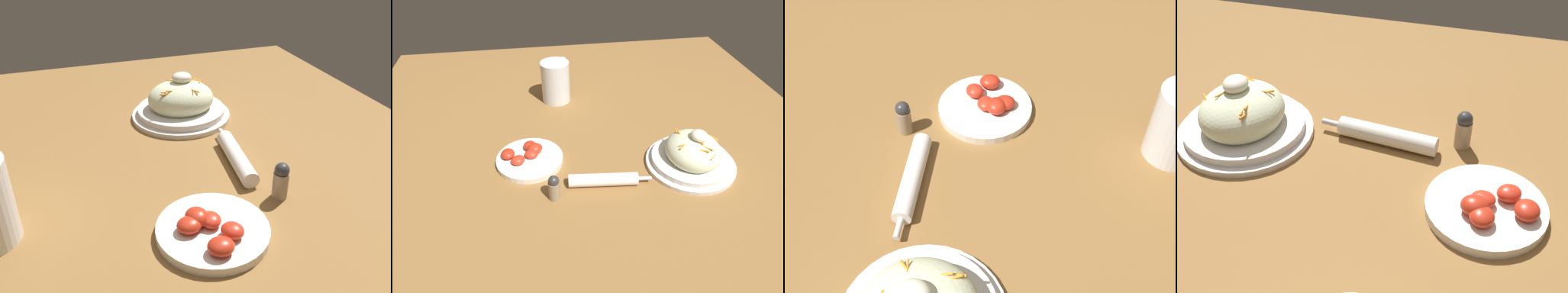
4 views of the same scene
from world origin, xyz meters
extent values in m
plane|color=olive|center=(0.00, 0.00, 0.00)|extent=(1.43, 1.43, 0.00)
cylinder|color=orange|center=(-0.21, -0.21, 0.08)|extent=(0.00, 0.02, 0.00)
cylinder|color=orange|center=(-0.15, -0.22, 0.08)|extent=(0.02, 0.01, 0.01)
cylinder|color=orange|center=(-0.15, -0.21, 0.08)|extent=(0.03, 0.01, 0.01)
cylinder|color=orange|center=(-0.16, -0.22, 0.08)|extent=(0.02, 0.01, 0.01)
cylinder|color=orange|center=(-0.22, -0.20, 0.08)|extent=(0.02, 0.02, 0.01)
cylinder|color=white|center=(-0.24, 0.00, 0.02)|extent=(0.05, 0.18, 0.03)
cylinder|color=silver|center=(-0.25, -0.10, 0.02)|extent=(0.01, 0.04, 0.01)
cylinder|color=white|center=(-0.12, 0.18, 0.01)|extent=(0.18, 0.18, 0.02)
ellipsoid|color=red|center=(-0.11, 0.24, 0.03)|extent=(0.04, 0.04, 0.02)
ellipsoid|color=red|center=(-0.14, 0.21, 0.03)|extent=(0.05, 0.05, 0.02)
ellipsoid|color=red|center=(-0.08, 0.17, 0.03)|extent=(0.05, 0.04, 0.02)
ellipsoid|color=red|center=(-0.11, 0.17, 0.03)|extent=(0.04, 0.04, 0.02)
ellipsoid|color=red|center=(-0.09, 0.16, 0.03)|extent=(0.04, 0.05, 0.03)
cylinder|color=gray|center=(-0.26, 0.12, 0.02)|extent=(0.03, 0.03, 0.05)
sphere|color=#333333|center=(-0.26, 0.12, 0.06)|extent=(0.03, 0.03, 0.03)
camera|label=1|loc=(0.08, 0.65, 0.45)|focal=38.98mm
camera|label=2|loc=(-0.87, 0.14, 0.61)|focal=32.37mm
camera|label=3|loc=(-0.12, -0.53, 0.67)|focal=46.23mm
camera|label=4|loc=(0.46, 0.16, 0.56)|focal=48.25mm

